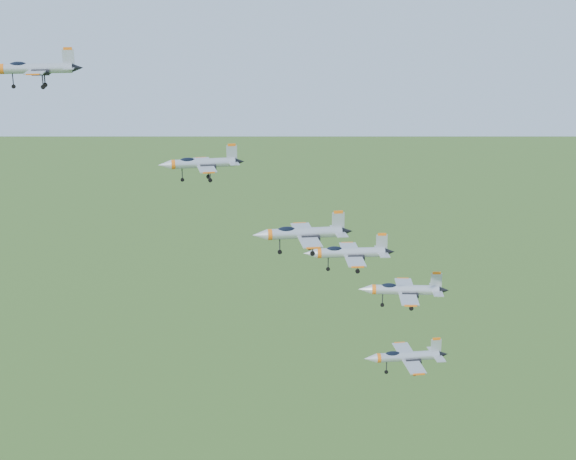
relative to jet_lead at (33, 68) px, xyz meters
name	(u,v)px	position (x,y,z in m)	size (l,w,h in m)	color
jet_lead	(33,68)	(0.00, 0.00, 0.00)	(12.64, 10.54, 3.38)	#A5ABB2
jet_left_high	(201,163)	(20.45, -8.11, -12.44)	(11.74, 9.73, 3.14)	#A5ABB2
jet_right_high	(302,233)	(28.68, -26.79, -17.58)	(12.09, 10.11, 3.23)	#A5ABB2
jet_left_low	(348,252)	(43.08, -5.66, -28.14)	(13.86, 11.72, 3.74)	#A5ABB2
jet_right_low	(402,290)	(44.71, -21.48, -28.51)	(11.84, 10.13, 3.25)	#A5ABB2
jet_trail	(405,356)	(48.72, -15.09, -41.84)	(12.76, 10.69, 3.42)	#A5ABB2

